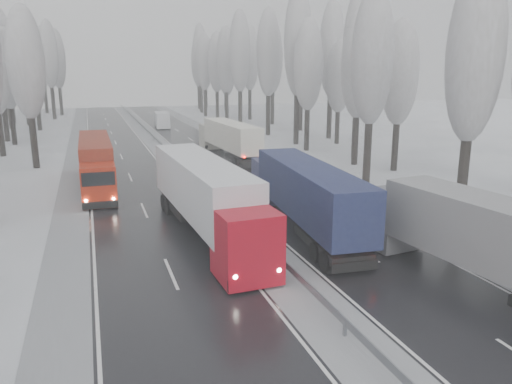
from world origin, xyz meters
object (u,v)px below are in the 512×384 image
truck_blue_box (303,191)px  truck_red_white (207,195)px  box_truck_distant (162,120)px  truck_red_red (96,160)px  truck_grey_tarp (494,241)px  truck_cream_box (228,137)px

truck_blue_box → truck_red_white: truck_red_white is taller
truck_blue_box → truck_red_white: size_ratio=0.95×
box_truck_distant → truck_blue_box: bearing=-85.8°
box_truck_distant → truck_red_red: truck_red_red is taller
truck_grey_tarp → truck_red_red: (-16.03, 27.65, -0.13)m
truck_red_white → truck_red_red: 17.20m
truck_cream_box → truck_red_red: truck_cream_box is taller
truck_blue_box → truck_red_white: bearing=-179.0°
truck_blue_box → box_truck_distant: (-0.16, 59.91, -1.11)m
truck_cream_box → truck_red_red: 18.01m
box_truck_distant → truck_red_white: truck_red_white is taller
truck_blue_box → truck_cream_box: size_ratio=1.05×
truck_red_white → box_truck_distant: bearing=81.5°
truck_grey_tarp → truck_red_white: truck_red_white is taller
truck_blue_box → box_truck_distant: truck_blue_box is taller
truck_blue_box → truck_cream_box: (2.70, 27.09, -0.12)m
truck_cream_box → truck_blue_box: bearing=-99.0°
truck_red_red → truck_blue_box: bearing=-54.3°
truck_grey_tarp → truck_cream_box: size_ratio=1.05×
truck_cream_box → truck_red_red: (-14.56, -10.59, -0.03)m
truck_red_red → truck_grey_tarp: bearing=-59.9°
truck_grey_tarp → truck_cream_box: bearing=85.2°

